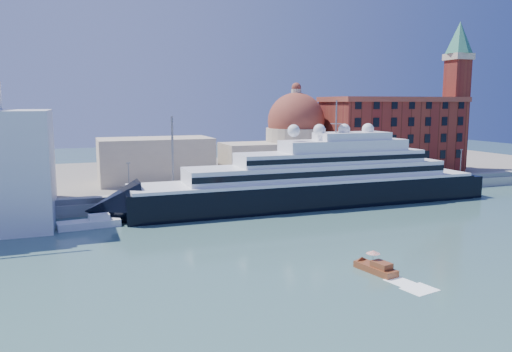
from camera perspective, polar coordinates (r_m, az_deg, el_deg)
name	(u,v)px	position (r m, az deg, el deg)	size (l,w,h in m)	color
ground	(319,233)	(91.46, 7.21, -6.52)	(400.00, 400.00, 0.00)	#325856
quay	(254,195)	(121.62, -0.17, -2.14)	(180.00, 10.00, 2.50)	gray
land	(211,174)	(160.29, -5.22, 0.27)	(260.00, 72.00, 2.00)	slate
quay_fence	(261,190)	(117.14, 0.58, -1.63)	(180.00, 0.10, 1.20)	slate
superyacht	(300,185)	(113.65, 5.04, -1.08)	(93.86, 13.01, 28.05)	black
service_barge	(90,223)	(100.05, -18.39, -5.16)	(11.67, 4.91, 2.55)	white
water_taxi	(376,267)	(72.30, 13.60, -10.10)	(3.46, 6.91, 3.14)	brown
warehouse	(392,134)	(160.44, 15.29, 4.61)	(43.00, 19.00, 23.25)	maroon
campanile	(457,86)	(175.29, 21.97, 9.49)	(8.40, 8.40, 47.00)	maroon
church	(247,147)	(144.62, -1.03, 3.38)	(66.00, 18.00, 25.50)	beige
lamp_posts	(205,163)	(114.97, -5.82, 1.54)	(120.80, 2.40, 18.00)	slate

